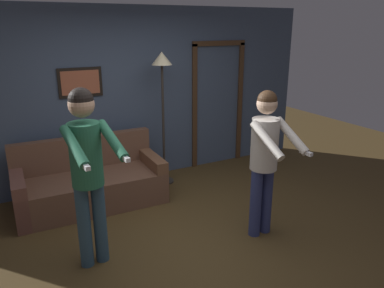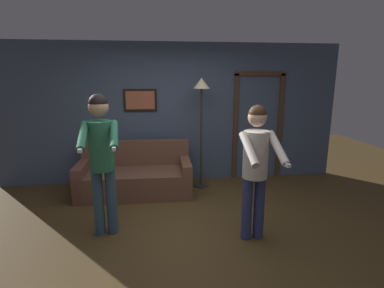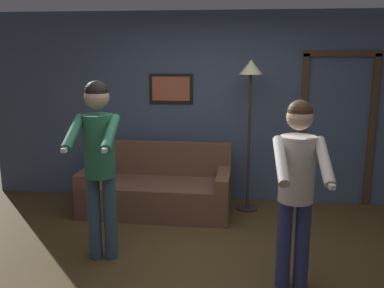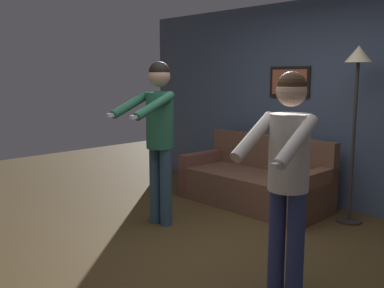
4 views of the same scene
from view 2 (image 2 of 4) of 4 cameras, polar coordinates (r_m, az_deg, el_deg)
ground_plane at (r=4.02m, az=-1.56°, el=-16.97°), size 12.00×12.00×0.00m
back_wall_assembly at (r=5.67m, az=-3.55°, el=5.76°), size 6.40×0.10×2.60m
couch at (r=5.31m, az=-10.73°, el=-6.32°), size 1.92×0.89×0.87m
torchiere_lamp at (r=5.28m, az=1.80°, el=8.33°), size 0.29×0.29×1.97m
person_standing_left at (r=3.80m, az=-16.88°, el=-1.35°), size 0.48×0.75×1.80m
person_standing_right at (r=3.64m, az=12.07°, el=-3.23°), size 0.45×0.65×1.68m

